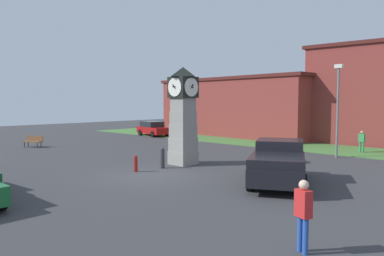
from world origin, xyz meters
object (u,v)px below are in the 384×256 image
Objects in this scene: pickup_truck at (279,163)px; bench at (33,141)px; car_far_lot at (153,129)px; pedestrian_near_bench at (303,211)px; bollard_mid_row at (136,163)px; pedestrian_crossing_lot at (362,140)px; street_lamp_near_road at (338,104)px; clock_tower at (183,115)px; bollard_near_tower at (162,158)px.

bench is (-20.83, -1.97, -0.41)m from pickup_truck.
car_far_lot is 12.90m from bench.
bench is 25.61m from pedestrian_near_bench.
pedestrian_crossing_lot is at bearing 69.60° from bollard_mid_row.
bollard_mid_row is 13.53m from street_lamp_near_road.
bollard_near_tower is (0.10, -1.69, -2.28)m from clock_tower.
bollard_mid_row is at bearing 162.30° from pedestrian_near_bench.
clock_tower is at bearing 87.99° from bollard_mid_row.
bollard_near_tower is 1.32× the size of bollard_mid_row.
clock_tower is at bearing 148.07° from pedestrian_near_bench.
street_lamp_near_road is (5.25, 8.72, 0.62)m from clock_tower.
pickup_truck is at bearing -81.63° from street_lamp_near_road.
pedestrian_near_bench reaches higher than bollard_mid_row.
bollard_mid_row is 0.51× the size of bench.
bollard_near_tower is at bearing -116.32° from street_lamp_near_road.
street_lamp_near_road reaches higher than clock_tower.
bench is (0.71, -12.87, -0.25)m from car_far_lot.
car_far_lot is at bearing -174.92° from pedestrian_crossing_lot.
bollard_near_tower is at bearing -86.55° from clock_tower.
street_lamp_near_road reaches higher than bollard_near_tower.
pickup_truck is 20.93m from bench.
pickup_truck is at bearing -85.44° from pedestrian_crossing_lot.
clock_tower is 0.94× the size of pickup_truck.
pedestrian_crossing_lot reaches higher than bench.
car_far_lot is at bearing 153.15° from pickup_truck.
bollard_near_tower is 0.26× the size of car_far_lot.
bench is at bearing -174.59° from pickup_truck.
bollard_near_tower is 6.62m from pickup_truck.
street_lamp_near_road reaches higher than pedestrian_near_bench.
pedestrian_crossing_lot reaches higher than bollard_near_tower.
bollard_mid_row is at bearing -92.01° from clock_tower.
pedestrian_near_bench is 19.73m from pedestrian_crossing_lot.
bench is at bearing 177.12° from bollard_mid_row.
pedestrian_crossing_lot is (20.52, 1.83, 0.11)m from car_far_lot.
bollard_near_tower is at bearing -170.84° from pickup_truck.
pedestrian_near_bench is 0.30× the size of street_lamp_near_road.
pickup_truck is 3.81× the size of pedestrian_crossing_lot.
bollard_near_tower is at bearing 3.68° from bench.
pedestrian_near_bench is 16.82m from street_lamp_near_road.
street_lamp_near_road is at bearing 63.68° from bollard_near_tower.
pickup_truck is at bearing -5.49° from clock_tower.
car_far_lot is (-14.79, 13.58, 0.33)m from bollard_mid_row.
pickup_truck is (21.54, -10.90, 0.16)m from car_far_lot.
pickup_truck reaches higher than pedestrian_near_bench.
pedestrian_near_bench reaches higher than bench.
pedestrian_crossing_lot is at bearing 36.57° from bench.
bench is (-14.30, -0.92, -0.05)m from bollard_near_tower.
street_lamp_near_road is (-0.36, -3.37, 2.59)m from pedestrian_crossing_lot.
bollard_mid_row is 0.49× the size of pedestrian_near_bench.
bollard_near_tower is 0.68× the size of bench.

